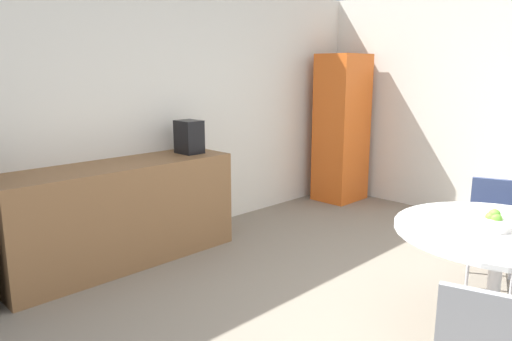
{
  "coord_description": "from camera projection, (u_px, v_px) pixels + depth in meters",
  "views": [
    {
      "loc": [
        -2.61,
        -1.09,
        1.71
      ],
      "look_at": [
        -0.11,
        1.44,
        0.95
      ],
      "focal_mm": 33.62,
      "sensor_mm": 36.0,
      "label": 1
    }
  ],
  "objects": [
    {
      "name": "round_table",
      "position": [
        498.0,
        248.0,
        2.93
      ],
      "size": [
        1.24,
        1.24,
        0.75
      ],
      "color": "silver",
      "rests_on": "ground_plane"
    },
    {
      "name": "chair_navy",
      "position": [
        494.0,
        219.0,
        3.87
      ],
      "size": [
        0.54,
        0.54,
        0.83
      ],
      "color": "silver",
      "rests_on": "ground_plane"
    },
    {
      "name": "mug_white",
      "position": [
        183.0,
        147.0,
        4.73
      ],
      "size": [
        0.13,
        0.08,
        0.09
      ],
      "color": "#3F66BF",
      "rests_on": "counter_block"
    },
    {
      "name": "counter_block",
      "position": [
        121.0,
        214.0,
        4.24
      ],
      "size": [
        2.09,
        0.6,
        0.9
      ],
      "primitive_type": "cube",
      "color": "brown",
      "rests_on": "ground_plane"
    },
    {
      "name": "locker_cabinet",
      "position": [
        342.0,
        128.0,
        6.23
      ],
      "size": [
        0.6,
        0.5,
        1.89
      ],
      "primitive_type": "cube",
      "color": "orange",
      "rests_on": "ground_plane"
    },
    {
      "name": "fruit_bowl",
      "position": [
        493.0,
        221.0,
        2.89
      ],
      "size": [
        0.21,
        0.21,
        0.13
      ],
      "color": "silver",
      "rests_on": "round_table"
    },
    {
      "name": "wall_back",
      "position": [
        153.0,
        111.0,
        4.72
      ],
      "size": [
        6.0,
        0.1,
        2.6
      ],
      "primitive_type": "cube",
      "color": "white",
      "rests_on": "ground_plane"
    },
    {
      "name": "coffee_maker",
      "position": [
        189.0,
        137.0,
        4.64
      ],
      "size": [
        0.2,
        0.24,
        0.32
      ],
      "primitive_type": "cube",
      "color": "black",
      "rests_on": "counter_block"
    }
  ]
}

